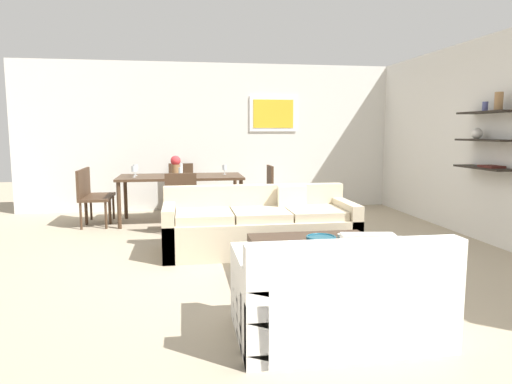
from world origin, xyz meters
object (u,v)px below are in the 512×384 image
object	(u,v)px
sofa_beige	(260,227)
dining_chair_foot	(181,199)
loveseat_white	(338,296)
wine_glass_left_near	(134,169)
dining_chair_left_far	(94,191)
dining_chair_head	(181,185)
coffee_table	(317,262)
wine_glass_head	(181,167)
wine_glass_left_far	(135,168)
decorative_bowl	(321,239)
centerpiece_vase	(176,165)
candle_jar	(342,238)
dining_chair_right_far	(264,188)
wine_glass_foot	(181,171)
wine_glass_right_far	(225,168)
dining_chair_left_near	(89,194)
dining_table	(181,180)

from	to	relation	value
sofa_beige	dining_chair_foot	xyz separation A→B (m)	(-0.95, 1.14, 0.21)
loveseat_white	wine_glass_left_near	bearing A→B (deg)	112.85
dining_chair_left_far	dining_chair_head	bearing A→B (deg)	25.63
coffee_table	wine_glass_head	xyz separation A→B (m)	(-1.31, 3.65, 0.67)
loveseat_white	wine_glass_left_far	xyz separation A→B (m)	(-1.83, 4.57, 0.59)
decorative_bowl	centerpiece_vase	world-z (taller)	centerpiece_vase
candle_jar	dining_chair_right_far	bearing A→B (deg)	93.07
dining_chair_head	dining_chair_left_far	bearing A→B (deg)	-154.37
wine_glass_foot	dining_chair_right_far	bearing A→B (deg)	24.25
dining_chair_left_far	wine_glass_right_far	size ratio (longest dim) A/B	5.55
centerpiece_vase	dining_chair_head	bearing A→B (deg)	84.98
dining_chair_left_near	wine_glass_left_near	xyz separation A→B (m)	(0.67, 0.10, 0.37)
wine_glass_left_near	wine_glass_foot	bearing A→B (deg)	-22.45
wine_glass_left_near	wine_glass_left_far	bearing A→B (deg)	90.00
wine_glass_left_far	dining_chair_head	bearing A→B (deg)	46.78
dining_chair_left_far	wine_glass_left_near	distance (m)	0.84
dining_chair_right_far	wine_glass_left_far	world-z (taller)	wine_glass_left_far
decorative_bowl	coffee_table	bearing A→B (deg)	-174.88
wine_glass_left_far	decorative_bowl	bearing A→B (deg)	-58.30
dining_table	candle_jar	bearing A→B (deg)	-63.89
candle_jar	wine_glass_foot	xyz separation A→B (m)	(-1.57, 2.80, 0.45)
wine_glass_head	wine_glass_right_far	world-z (taller)	wine_glass_head
sofa_beige	wine_glass_foot	size ratio (longest dim) A/B	13.86
candle_jar	wine_glass_left_near	size ratio (longest dim) A/B	0.50
decorative_bowl	dining_chair_foot	world-z (taller)	dining_chair_foot
loveseat_white	wine_glass_left_far	world-z (taller)	wine_glass_left_far
dining_chair_left_far	wine_glass_foot	distance (m)	1.57
loveseat_white	dining_chair_head	xyz separation A→B (m)	(-1.11, 5.33, 0.21)
loveseat_white	centerpiece_vase	world-z (taller)	centerpiece_vase
sofa_beige	coffee_table	bearing A→B (deg)	-73.38
wine_glass_head	wine_glass_left_near	distance (m)	0.89
dining_table	dining_chair_left_far	world-z (taller)	dining_chair_left_far
loveseat_white	centerpiece_vase	distance (m)	4.65
dining_chair_left_near	centerpiece_vase	xyz separation A→B (m)	(1.31, 0.22, 0.42)
dining_chair_head	dining_chair_foot	bearing A→B (deg)	-90.00
coffee_table	dining_chair_right_far	xyz separation A→B (m)	(0.08, 3.45, 0.31)
dining_chair_right_far	wine_glass_foot	distance (m)	1.57
wine_glass_head	wine_glass_left_far	bearing A→B (deg)	-157.55
loveseat_white	dining_chair_left_far	distance (m)	5.29
dining_chair_foot	wine_glass_left_far	distance (m)	1.28
dining_chair_right_far	wine_glass_head	world-z (taller)	wine_glass_head
decorative_bowl	dining_chair_right_far	world-z (taller)	dining_chair_right_far
candle_jar	wine_glass_foot	bearing A→B (deg)	119.36
dining_chair_right_far	wine_glass_foot	xyz separation A→B (m)	(-1.39, -0.63, 0.36)
dining_table	wine_glass_left_near	world-z (taller)	wine_glass_left_near
centerpiece_vase	dining_chair_left_far	bearing A→B (deg)	170.89
dining_table	dining_chair_foot	size ratio (longest dim) A/B	2.24
dining_chair_left_near	wine_glass_head	xyz separation A→B (m)	(1.39, 0.63, 0.36)
dining_chair_head	wine_glass_foot	world-z (taller)	wine_glass_foot
wine_glass_foot	wine_glass_left_near	bearing A→B (deg)	157.55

